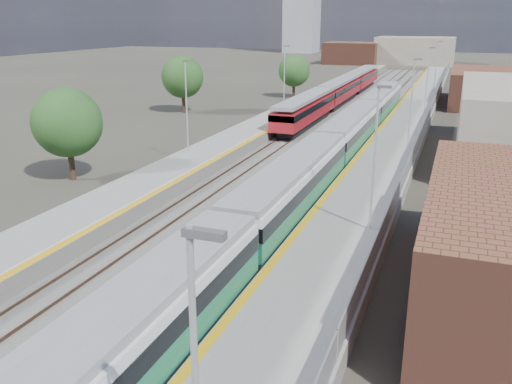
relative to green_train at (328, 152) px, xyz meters
The scene contains 11 objects.
ground 16.25m from the green_train, 95.34° to the left, with size 320.00×320.00×0.00m, color #47443A.
ballast_bed 19.03m from the green_train, 101.43° to the left, with size 10.50×155.00×0.06m, color #565451.
tracks 20.56m from the green_train, 98.86° to the left, with size 8.96×160.00×0.17m.
platform_right 18.98m from the green_train, 78.47° to the left, with size 4.70×155.00×8.52m.
platform_left 21.38m from the green_train, 119.64° to the left, with size 4.30×155.00×8.52m.
buildings 106.82m from the green_train, 100.62° to the left, with size 72.00×185.50×40.00m.
green_train is the anchor object (origin of this frame).
red_train 37.91m from the green_train, 100.64° to the left, with size 2.65×53.91×3.35m.
tree_a 19.26m from the green_train, 158.49° to the right, with size 5.07×5.07×6.87m.
tree_b 33.83m from the green_train, 136.25° to the left, with size 5.31×5.31×7.20m.
tree_c 44.25m from the green_train, 109.90° to the left, with size 4.74×4.74×6.43m.
Camera 1 is at (10.25, -4.87, 11.53)m, focal length 38.00 mm.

